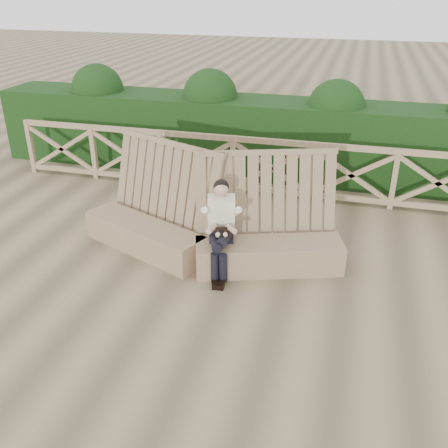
# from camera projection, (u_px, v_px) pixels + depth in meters

# --- Properties ---
(ground) EXTENTS (60.00, 60.00, 0.00)m
(ground) POSITION_uv_depth(u_px,v_px,m) (219.00, 302.00, 6.30)
(ground) COLOR brown
(ground) RESTS_ON ground
(bench) EXTENTS (3.94, 1.47, 1.57)m
(bench) POSITION_uv_depth(u_px,v_px,m) (206.00, 232.00, 7.15)
(bench) COLOR #82694A
(bench) RESTS_ON ground
(woman) EXTENTS (0.46, 0.82, 1.31)m
(woman) POSITION_uv_depth(u_px,v_px,m) (221.00, 224.00, 6.67)
(woman) COLOR black
(woman) RESTS_ON ground
(guardrail) EXTENTS (10.10, 0.09, 1.10)m
(guardrail) POSITION_uv_depth(u_px,v_px,m) (271.00, 168.00, 9.07)
(guardrail) COLOR #907153
(guardrail) RESTS_ON ground
(hedge) EXTENTS (12.00, 1.20, 1.50)m
(hedge) POSITION_uv_depth(u_px,v_px,m) (282.00, 139.00, 10.02)
(hedge) COLOR black
(hedge) RESTS_ON ground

